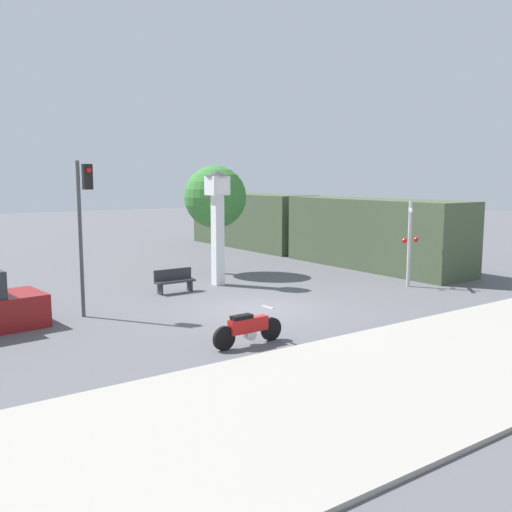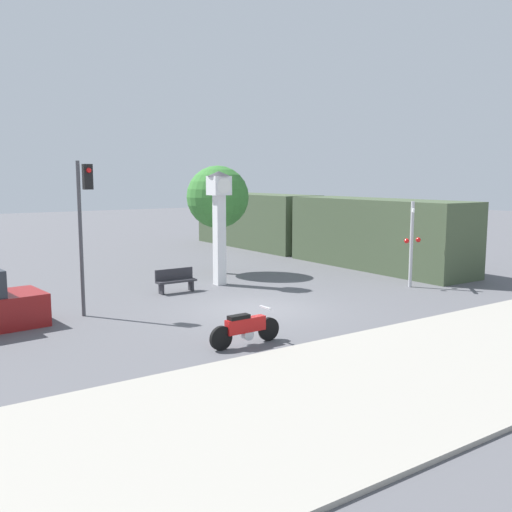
{
  "view_description": "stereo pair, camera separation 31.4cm",
  "coord_description": "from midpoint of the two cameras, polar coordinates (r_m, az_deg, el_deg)",
  "views": [
    {
      "loc": [
        -11.03,
        -15.4,
        4.45
      ],
      "look_at": [
        0.14,
        0.34,
        1.78
      ],
      "focal_mm": 40.0,
      "sensor_mm": 36.0,
      "label": 1
    },
    {
      "loc": [
        -10.77,
        -15.58,
        4.45
      ],
      "look_at": [
        0.14,
        0.34,
        1.78
      ],
      "focal_mm": 40.0,
      "sensor_mm": 36.0,
      "label": 2
    }
  ],
  "objects": [
    {
      "name": "clock_tower",
      "position": [
        23.52,
        -4.25,
        4.52
      ],
      "size": [
        0.93,
        0.93,
        4.7
      ],
      "color": "white",
      "rests_on": "ground_plane"
    },
    {
      "name": "ground_plane",
      "position": [
        19.46,
        -0.22,
        -5.34
      ],
      "size": [
        120.0,
        120.0,
        0.0
      ],
      "primitive_type": "plane",
      "color": "#56565B"
    },
    {
      "name": "traffic_light",
      "position": [
        18.86,
        -17.32,
        4.26
      ],
      "size": [
        0.5,
        0.35,
        4.96
      ],
      "color": "#47474C",
      "rests_on": "ground_plane"
    },
    {
      "name": "bench",
      "position": [
        22.39,
        -8.57,
        -2.4
      ],
      "size": [
        1.6,
        0.44,
        0.92
      ],
      "color": "#2D2D33",
      "rests_on": "ground_plane"
    },
    {
      "name": "sidewalk_strip",
      "position": [
        14.35,
        16.99,
        -10.32
      ],
      "size": [
        36.0,
        6.0,
        0.1
      ],
      "color": "#9E998E",
      "rests_on": "ground_plane"
    },
    {
      "name": "railroad_crossing_signal",
      "position": [
        23.95,
        14.75,
        1.54
      ],
      "size": [
        0.9,
        0.82,
        3.49
      ],
      "color": "#B7B7BC",
      "rests_on": "ground_plane"
    },
    {
      "name": "freight_train",
      "position": [
        32.54,
        4.62,
        3.01
      ],
      "size": [
        2.8,
        20.72,
        3.4
      ],
      "color": "#425138",
      "rests_on": "ground_plane"
    },
    {
      "name": "street_tree",
      "position": [
        26.36,
        -4.44,
        5.86
      ],
      "size": [
        2.86,
        2.86,
        4.98
      ],
      "color": "brown",
      "rests_on": "ground_plane"
    },
    {
      "name": "motorcycle",
      "position": [
        15.27,
        -1.39,
        -7.25
      ],
      "size": [
        2.18,
        0.47,
        0.96
      ],
      "rotation": [
        0.0,
        0.0,
        0.02
      ],
      "color": "black",
      "rests_on": "ground_plane"
    }
  ]
}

